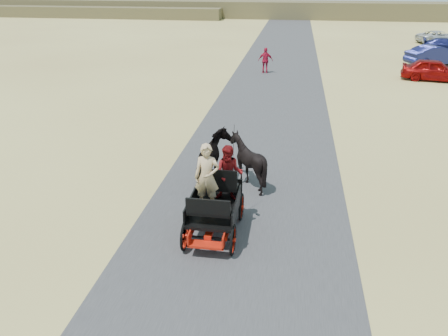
# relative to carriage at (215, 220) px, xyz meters

# --- Properties ---
(ground) EXTENTS (140.00, 140.00, 0.00)m
(ground) POSITION_rel_carriage_xyz_m (0.69, -1.21, -0.36)
(ground) COLOR tan
(road) EXTENTS (6.00, 140.00, 0.01)m
(road) POSITION_rel_carriage_xyz_m (0.69, -1.21, -0.35)
(road) COLOR #38383A
(road) RESTS_ON ground
(ridge_far) EXTENTS (140.00, 6.00, 2.40)m
(ridge_far) POSITION_rel_carriage_xyz_m (0.69, 60.79, 0.84)
(ridge_far) COLOR brown
(ridge_far) RESTS_ON ground
(ridge_near) EXTENTS (40.00, 4.00, 1.60)m
(ridge_near) POSITION_rel_carriage_xyz_m (-29.31, 56.79, 0.44)
(ridge_near) COLOR brown
(ridge_near) RESTS_ON ground
(carriage) EXTENTS (1.30, 2.40, 0.72)m
(carriage) POSITION_rel_carriage_xyz_m (0.00, 0.00, 0.00)
(carriage) COLOR black
(carriage) RESTS_ON ground
(horse_left) EXTENTS (0.91, 2.01, 1.70)m
(horse_left) POSITION_rel_carriage_xyz_m (-0.55, 3.00, 0.49)
(horse_left) COLOR black
(horse_left) RESTS_ON ground
(horse_right) EXTENTS (1.37, 1.54, 1.70)m
(horse_right) POSITION_rel_carriage_xyz_m (0.55, 3.00, 0.49)
(horse_right) COLOR black
(horse_right) RESTS_ON ground
(driver_man) EXTENTS (0.66, 0.43, 1.80)m
(driver_man) POSITION_rel_carriage_xyz_m (-0.20, 0.05, 1.26)
(driver_man) COLOR tan
(driver_man) RESTS_ON carriage
(passenger_woman) EXTENTS (0.77, 0.60, 1.58)m
(passenger_woman) POSITION_rel_carriage_xyz_m (0.30, 0.60, 1.15)
(passenger_woman) COLOR #660C0F
(passenger_woman) RESTS_ON carriage
(pedestrian) EXTENTS (1.01, 0.43, 1.73)m
(pedestrian) POSITION_rel_carriage_xyz_m (-0.15, 20.70, 0.50)
(pedestrian) COLOR #A41230
(pedestrian) RESTS_ON ground
(car_a) EXTENTS (4.24, 2.34, 1.37)m
(car_a) POSITION_rel_carriage_xyz_m (10.79, 20.08, 0.32)
(car_a) COLOR maroon
(car_a) RESTS_ON ground
(car_b) EXTENTS (4.64, 3.08, 1.44)m
(car_b) POSITION_rel_carriage_xyz_m (12.25, 25.55, 0.36)
(car_b) COLOR navy
(car_b) RESTS_ON ground
(car_c) EXTENTS (4.37, 2.52, 1.19)m
(car_c) POSITION_rel_carriage_xyz_m (14.93, 31.74, 0.24)
(car_c) COLOR navy
(car_c) RESTS_ON ground
(car_d) EXTENTS (4.71, 3.22, 1.20)m
(car_d) POSITION_rel_carriage_xyz_m (15.72, 37.23, 0.24)
(car_d) COLOR silver
(car_d) RESTS_ON ground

